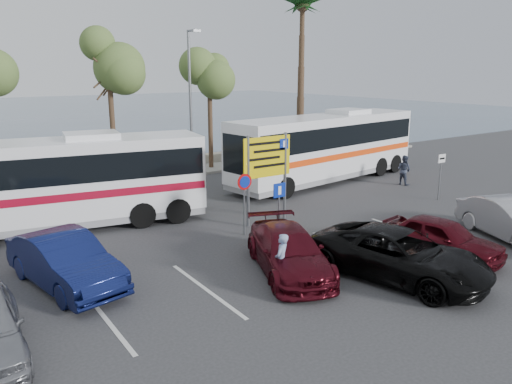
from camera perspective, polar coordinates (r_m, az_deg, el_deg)
ground at (r=17.33m, az=4.71°, el=-6.66°), size 120.00×120.00×0.00m
kerb_strip at (r=29.10m, az=-12.88°, el=1.69°), size 44.00×2.40×0.15m
seawall at (r=30.89m, az=-14.28°, el=2.74°), size 48.00×0.80×0.60m
sea at (r=73.52m, az=-26.44°, el=7.80°), size 140.00×140.00×0.00m
tree_mid at (r=27.97m, az=-16.58°, el=14.58°), size 3.20×3.20×8.00m
tree_right at (r=30.38m, az=-5.39°, el=14.07°), size 3.20×3.20×7.40m
palm_tree at (r=34.54m, az=5.33°, el=20.21°), size 4.80×4.80×11.20m
street_lamp_right at (r=29.29m, az=-7.46°, el=10.95°), size 0.45×1.15×8.01m
direction_sign at (r=19.71m, az=1.28°, el=3.27°), size 2.20×0.12×3.60m
sign_no_stop at (r=18.36m, az=-1.33°, el=-0.27°), size 0.60×0.08×2.35m
sign_parking at (r=17.35m, az=2.65°, el=-1.49°), size 0.50×0.07×2.25m
sign_taxi at (r=24.94m, az=20.34°, el=2.31°), size 0.50×0.07×2.20m
lane_markings at (r=15.94m, az=3.77°, el=-8.51°), size 12.02×4.20×0.01m
coach_bus_left at (r=20.46m, az=-22.85°, el=0.51°), size 12.12×4.45×3.70m
coach_bus_right at (r=27.58m, az=7.97°, el=4.87°), size 12.62×4.27×3.86m
car_blue at (r=15.32m, az=-21.00°, el=-7.37°), size 2.50×4.85×1.52m
car_maroon at (r=15.33m, az=3.77°, el=-6.76°), size 3.44×5.01×1.35m
car_red at (r=17.52m, az=20.44°, el=-4.94°), size 2.24×4.18×1.35m
suv_black at (r=15.43m, az=16.01°, el=-6.90°), size 3.63×5.73×1.47m
car_silver_b at (r=20.37m, az=27.22°, el=-2.85°), size 3.00×4.74×1.48m
pedestrian_near at (r=14.31m, az=2.93°, el=-7.81°), size 0.69×0.62×1.57m
pedestrian_far at (r=27.82m, az=16.55°, el=2.43°), size 0.68×0.83×1.59m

